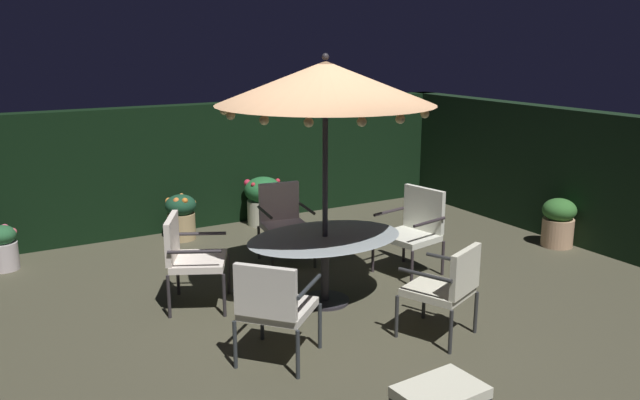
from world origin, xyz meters
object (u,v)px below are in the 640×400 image
at_px(patio_chair_northeast, 283,218).
at_px(potted_plant_front_corner, 263,199).
at_px(potted_plant_right_near, 181,215).
at_px(patio_chair_north, 415,226).
at_px(patio_umbrella, 325,83).
at_px(patio_chair_east, 189,253).
at_px(patio_chair_south, 447,284).
at_px(patio_dining_table, 325,247).
at_px(potted_plant_back_right, 558,221).
at_px(ottoman_footrest, 440,394).
at_px(potted_plant_right_far, 3,246).
at_px(patio_chair_southeast, 274,303).

bearing_deg(patio_chair_northeast, potted_plant_front_corner, 73.49).
bearing_deg(potted_plant_right_near, patio_chair_north, -52.77).
distance_m(patio_umbrella, patio_chair_east, 2.24).
relative_size(patio_chair_east, patio_chair_south, 1.07).
xyz_separation_m(patio_umbrella, potted_plant_front_corner, (0.70, 3.05, -1.92)).
bearing_deg(patio_chair_northeast, patio_dining_table, -98.78).
distance_m(patio_umbrella, potted_plant_right_near, 3.58).
relative_size(patio_umbrella, potted_plant_back_right, 3.94).
bearing_deg(patio_dining_table, patio_chair_north, 11.09).
bearing_deg(patio_chair_north, ottoman_footrest, -124.82).
height_order(patio_umbrella, patio_chair_northeast, patio_umbrella).
bearing_deg(patio_dining_table, ottoman_footrest, -101.91).
bearing_deg(potted_plant_front_corner, potted_plant_right_far, -176.25).
height_order(patio_chair_southeast, patio_chair_south, patio_chair_southeast).
distance_m(patio_chair_east, potted_plant_right_near, 2.41).
distance_m(patio_chair_north, potted_plant_right_far, 4.99).
distance_m(patio_chair_southeast, potted_plant_right_near, 3.90).
bearing_deg(ottoman_footrest, potted_plant_front_corner, 77.49).
bearing_deg(potted_plant_back_right, patio_chair_northeast, 159.41).
bearing_deg(patio_umbrella, patio_dining_table, 128.66).
height_order(patio_chair_north, potted_plant_back_right, patio_chair_north).
height_order(patio_dining_table, patio_umbrella, patio_umbrella).
bearing_deg(patio_chair_southeast, patio_umbrella, 41.81).
bearing_deg(ottoman_footrest, patio_chair_south, 47.98).
relative_size(ottoman_footrest, potted_plant_right_near, 0.97).
distance_m(patio_chair_northeast, potted_plant_back_right, 3.73).
height_order(patio_chair_east, ottoman_footrest, patio_chair_east).
xyz_separation_m(patio_umbrella, patio_chair_northeast, (0.22, 1.41, -1.75)).
relative_size(patio_umbrella, ottoman_footrest, 4.17).
bearing_deg(patio_dining_table, potted_plant_back_right, 1.46).
distance_m(potted_plant_back_right, potted_plant_right_near, 5.17).
bearing_deg(patio_chair_north, patio_umbrella, -168.91).
relative_size(patio_chair_north, potted_plant_back_right, 1.54).
distance_m(patio_chair_east, potted_plant_front_corner, 3.14).
relative_size(ottoman_footrest, potted_plant_right_far, 1.12).
relative_size(patio_dining_table, potted_plant_right_far, 3.06).
xyz_separation_m(potted_plant_front_corner, potted_plant_right_near, (-1.32, -0.12, -0.05)).
height_order(patio_umbrella, patio_chair_southeast, patio_umbrella).
distance_m(patio_chair_southeast, patio_chair_south, 1.65).
xyz_separation_m(patio_dining_table, patio_umbrella, (0.00, -0.00, 1.70)).
bearing_deg(patio_chair_southeast, potted_plant_front_corner, 66.21).
height_order(patio_umbrella, patio_chair_north, patio_umbrella).
height_order(patio_dining_table, ottoman_footrest, patio_dining_table).
xyz_separation_m(patio_chair_east, ottoman_footrest, (0.75, -3.12, -0.24)).
bearing_deg(patio_chair_north, patio_dining_table, -168.91).
xyz_separation_m(patio_chair_southeast, potted_plant_front_corner, (1.76, 4.00, -0.16)).
bearing_deg(patio_umbrella, patio_chair_northeast, 81.22).
distance_m(patio_chair_northeast, ottoman_footrest, 3.98).
xyz_separation_m(potted_plant_front_corner, potted_plant_right_far, (-3.59, -0.24, -0.10)).
relative_size(patio_chair_east, patio_chair_southeast, 1.03).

